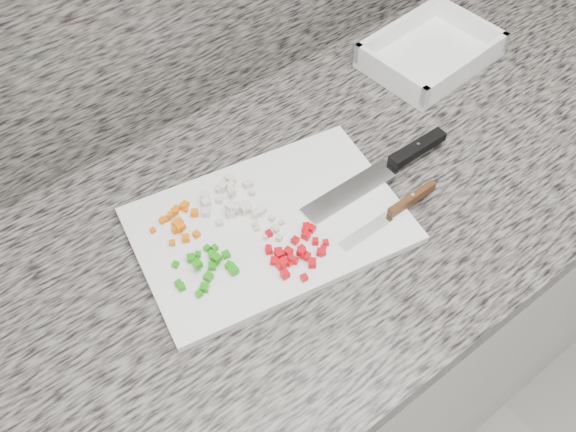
{
  "coord_description": "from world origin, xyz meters",
  "views": [
    {
      "loc": [
        -0.43,
        0.96,
        1.68
      ],
      "look_at": [
        -0.07,
        1.42,
        0.93
      ],
      "focal_mm": 40.0,
      "sensor_mm": 36.0,
      "label": 1
    }
  ],
  "objects": [
    {
      "name": "onion_pile",
      "position": [
        -0.11,
        1.51,
        0.92
      ],
      "size": [
        0.1,
        0.1,
        0.02
      ],
      "color": "beige",
      "rests_on": "cutting_board"
    },
    {
      "name": "garlic_pile",
      "position": [
        -0.1,
        1.43,
        0.92
      ],
      "size": [
        0.04,
        0.05,
        0.01
      ],
      "color": "beige",
      "rests_on": "cutting_board"
    },
    {
      "name": "green_pepper_pile",
      "position": [
        -0.21,
        1.43,
        0.92
      ],
      "size": [
        0.09,
        0.07,
        0.02
      ],
      "color": "#1C8A0C",
      "rests_on": "cutting_board"
    },
    {
      "name": "countertop",
      "position": [
        0.0,
        1.44,
        0.88
      ],
      "size": [
        3.96,
        0.64,
        0.04
      ],
      "primitive_type": "cube",
      "color": "#66625A",
      "rests_on": "cabinet"
    },
    {
      "name": "cutting_board",
      "position": [
        -0.09,
        1.44,
        0.91
      ],
      "size": [
        0.44,
        0.34,
        0.01
      ],
      "primitive_type": "cube",
      "rotation": [
        0.0,
        0.0,
        -0.18
      ],
      "color": "white",
      "rests_on": "countertop"
    },
    {
      "name": "carrot_pile",
      "position": [
        -0.2,
        1.53,
        0.92
      ],
      "size": [
        0.08,
        0.07,
        0.02
      ],
      "color": "#E16304",
      "rests_on": "cutting_board"
    },
    {
      "name": "tray",
      "position": [
        0.39,
        1.58,
        0.92
      ],
      "size": [
        0.25,
        0.19,
        0.05
      ],
      "rotation": [
        0.0,
        0.0,
        0.08
      ],
      "color": "white",
      "rests_on": "countertop"
    },
    {
      "name": "paring_knife",
      "position": [
        0.08,
        1.34,
        0.92
      ],
      "size": [
        0.19,
        0.02,
        0.02
      ],
      "rotation": [
        0.0,
        0.0,
        0.01
      ],
      "color": "#BBBDC2",
      "rests_on": "cutting_board"
    },
    {
      "name": "cabinet",
      "position": [
        0.0,
        1.44,
        0.43
      ],
      "size": [
        3.92,
        0.62,
        0.86
      ],
      "primitive_type": "cube",
      "color": "silver",
      "rests_on": "ground"
    },
    {
      "name": "red_pepper_pile",
      "position": [
        -0.1,
        1.37,
        0.92
      ],
      "size": [
        0.09,
        0.1,
        0.02
      ],
      "color": "#C5020D",
      "rests_on": "cutting_board"
    },
    {
      "name": "chef_knife",
      "position": [
        0.14,
        1.41,
        0.92
      ],
      "size": [
        0.29,
        0.04,
        0.02
      ],
      "rotation": [
        0.0,
        0.0,
        -0.01
      ],
      "color": "#BBBDC2",
      "rests_on": "cutting_board"
    }
  ]
}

